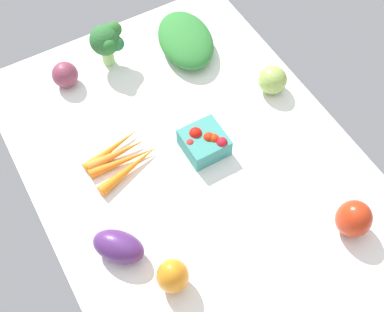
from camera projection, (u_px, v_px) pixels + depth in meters
tablecloth at (192, 162)px, 126.10cm from camera, size 104.00×76.00×2.00cm
carrot_bunch at (121, 158)px, 124.05cm from camera, size 14.24×18.62×2.87cm
bell_pepper_orange at (173, 276)px, 105.00cm from camera, size 7.69×7.69×9.22cm
red_onion_center at (65, 75)px, 135.34cm from camera, size 6.93×6.93×6.93cm
leafy_greens_clump at (186, 40)px, 142.24cm from camera, size 24.62×18.73×6.77cm
berry_basket at (204, 142)px, 124.49cm from camera, size 10.01×10.01×6.61cm
heirloom_tomato_green at (272, 80)px, 133.95cm from camera, size 7.59×7.59×7.59cm
bell_pepper_red at (354, 219)px, 111.72cm from camera, size 11.12×11.12×9.49cm
broccoli_head at (107, 41)px, 135.34cm from camera, size 9.12×9.40×12.61cm
eggplant at (119, 247)px, 109.62cm from camera, size 13.35×12.89×6.94cm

